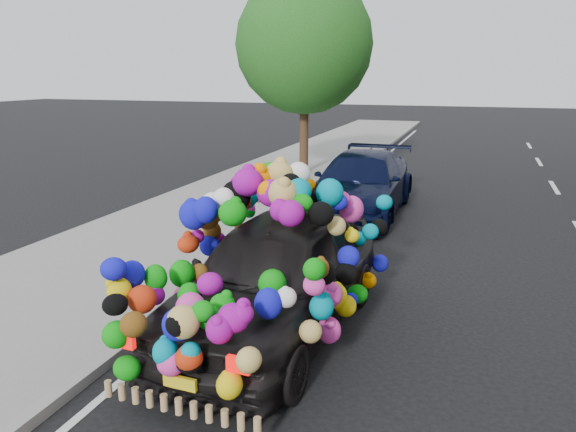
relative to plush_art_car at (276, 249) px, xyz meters
name	(u,v)px	position (x,y,z in m)	size (l,w,h in m)	color
ground	(360,303)	(0.85, 1.23, -1.10)	(100.00, 100.00, 0.00)	black
sidewalk	(108,266)	(-3.45, 1.23, -1.04)	(4.00, 60.00, 0.12)	gray
kerb	(213,279)	(-1.50, 1.23, -1.03)	(0.15, 60.00, 0.13)	gray
tree_near_sidewalk	(305,45)	(-2.95, 10.73, 2.92)	(4.20, 4.20, 6.13)	#332114
plush_art_car	(276,249)	(0.00, 0.00, 0.00)	(2.38, 4.70, 2.14)	black
navy_sedan	(361,184)	(-0.24, 6.43, -0.40)	(1.97, 4.83, 1.40)	black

